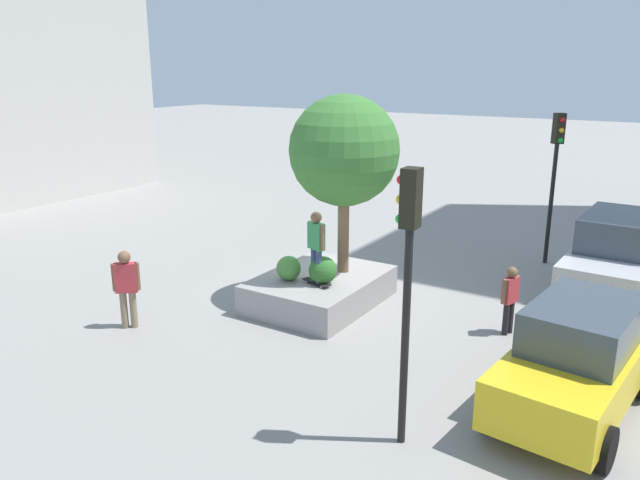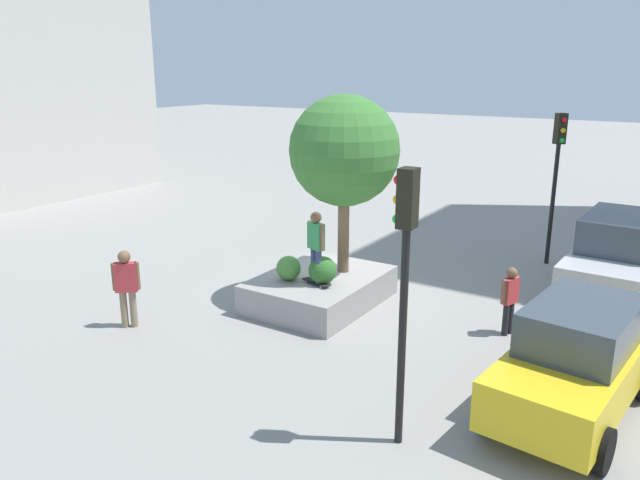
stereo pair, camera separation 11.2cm
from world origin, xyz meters
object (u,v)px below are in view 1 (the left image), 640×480
object	(u,v)px
planter_ledge	(320,290)
pedestrian_crossing	(126,284)
sedan_parked	(617,257)
passerby_with_bag	(510,296)
plaza_tree	(344,151)
traffic_light_corner	(408,262)
skateboard	(316,282)
traffic_light_median	(555,163)
taxi_cab	(578,359)
skateboarder	(316,242)

from	to	relation	value
planter_ledge	pedestrian_crossing	xyz separation A→B (m)	(3.47, -2.83, 0.66)
planter_ledge	pedestrian_crossing	size ratio (longest dim) A/B	1.92
sedan_parked	passerby_with_bag	bearing A→B (deg)	-25.00
plaza_tree	pedestrian_crossing	xyz separation A→B (m)	(4.07, -3.13, -2.67)
plaza_tree	traffic_light_corner	bearing A→B (deg)	38.56
skateboard	passerby_with_bag	bearing A→B (deg)	107.06
sedan_parked	traffic_light_median	size ratio (longest dim) A/B	1.07
skateboard	taxi_cab	xyz separation A→B (m)	(1.27, 5.94, 0.18)
traffic_light_median	planter_ledge	bearing A→B (deg)	-31.84
passerby_with_bag	sedan_parked	bearing A→B (deg)	155.00
planter_ledge	traffic_light_median	world-z (taller)	traffic_light_median
skateboarder	taxi_cab	bearing A→B (deg)	77.91
sedan_parked	traffic_light_corner	size ratio (longest dim) A/B	1.09
taxi_cab	traffic_light_median	distance (m)	8.74
skateboarder	passerby_with_bag	bearing A→B (deg)	107.06
skateboard	traffic_light_median	distance (m)	8.13
pedestrian_crossing	passerby_with_bag	bearing A→B (deg)	119.86
taxi_cab	passerby_with_bag	bearing A→B (deg)	-144.49
plaza_tree	skateboard	bearing A→B (deg)	-1.36
passerby_with_bag	plaza_tree	bearing A→B (deg)	-88.86
plaza_tree	passerby_with_bag	xyz separation A→B (m)	(-0.08, 4.10, -2.81)
plaza_tree	traffic_light_corner	distance (m)	6.20
skateboarder	passerby_with_bag	world-z (taller)	skateboarder
pedestrian_crossing	passerby_with_bag	world-z (taller)	pedestrian_crossing
sedan_parked	taxi_cab	bearing A→B (deg)	1.64
plaza_tree	skateboard	xyz separation A→B (m)	(1.19, -0.03, -2.91)
planter_ledge	traffic_light_corner	bearing A→B (deg)	44.43
skateboarder	traffic_light_median	distance (m)	7.92
skateboard	sedan_parked	distance (m)	7.50
taxi_cab	traffic_light_corner	xyz separation A→B (m)	(2.35, -2.08, 1.97)
planter_ledge	skateboard	bearing A→B (deg)	24.59
sedan_parked	pedestrian_crossing	distance (m)	11.72
sedan_parked	traffic_light_corner	bearing A→B (deg)	-12.76
plaza_tree	skateboard	distance (m)	3.15
sedan_parked	skateboard	bearing A→B (deg)	-50.34
traffic_light_median	pedestrian_crossing	world-z (taller)	traffic_light_median
skateboard	taxi_cab	world-z (taller)	taxi_cab
taxi_cab	pedestrian_crossing	size ratio (longest dim) A/B	2.38
skateboarder	passerby_with_bag	xyz separation A→B (m)	(-1.27, 4.13, -0.88)
sedan_parked	pedestrian_crossing	world-z (taller)	sedan_parked
plaza_tree	taxi_cab	bearing A→B (deg)	67.43
traffic_light_corner	pedestrian_crossing	distance (m)	7.26
skateboarder	passerby_with_bag	size ratio (longest dim) A/B	1.09
pedestrian_crossing	taxi_cab	bearing A→B (deg)	100.11
traffic_light_median	skateboarder	bearing A→B (deg)	-27.88
taxi_cab	traffic_light_median	size ratio (longest dim) A/B	0.97
skateboard	sedan_parked	world-z (taller)	sedan_parked
skateboarder	pedestrian_crossing	world-z (taller)	skateboarder
skateboarder	pedestrian_crossing	bearing A→B (deg)	-47.09
skateboard	passerby_with_bag	size ratio (longest dim) A/B	0.54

